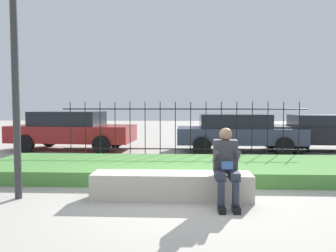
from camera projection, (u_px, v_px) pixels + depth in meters
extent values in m
plane|color=#A8A399|center=(183.00, 199.00, 5.67)|extent=(60.00, 60.00, 0.00)
cube|color=#B7B2A3|center=(172.00, 186.00, 5.66)|extent=(2.74, 0.58, 0.45)
cube|color=gray|center=(172.00, 196.00, 5.68)|extent=(2.63, 0.53, 0.08)
cube|color=black|center=(222.00, 209.00, 4.95)|extent=(0.11, 0.26, 0.09)
cylinder|color=#282D3D|center=(221.00, 193.00, 5.00)|extent=(0.11, 0.11, 0.36)
cube|color=#282D3D|center=(220.00, 175.00, 5.19)|extent=(0.15, 0.42, 0.13)
cube|color=black|center=(236.00, 209.00, 4.94)|extent=(0.11, 0.26, 0.09)
cylinder|color=#282D3D|center=(236.00, 194.00, 4.99)|extent=(0.11, 0.11, 0.36)
cube|color=#282D3D|center=(234.00, 175.00, 5.18)|extent=(0.15, 0.42, 0.13)
cube|color=#333338|center=(225.00, 156.00, 5.38)|extent=(0.38, 0.24, 0.54)
sphere|color=#8C664C|center=(226.00, 134.00, 5.34)|extent=(0.21, 0.21, 0.21)
cylinder|color=#333338|center=(216.00, 156.00, 5.23)|extent=(0.08, 0.29, 0.24)
cylinder|color=#333338|center=(238.00, 157.00, 5.21)|extent=(0.08, 0.29, 0.24)
cube|color=#335689|center=(227.00, 166.00, 5.13)|extent=(0.18, 0.09, 0.13)
cube|color=#4C893D|center=(183.00, 168.00, 7.66)|extent=(9.13, 2.60, 0.29)
cylinder|color=black|center=(183.00, 149.00, 9.62)|extent=(7.13, 0.03, 0.03)
cylinder|color=black|center=(183.00, 109.00, 9.55)|extent=(7.13, 0.03, 0.03)
cylinder|color=black|center=(71.00, 131.00, 9.74)|extent=(0.02, 0.02, 1.73)
cylinder|color=black|center=(86.00, 131.00, 9.72)|extent=(0.02, 0.02, 1.73)
cylinder|color=black|center=(100.00, 131.00, 9.70)|extent=(0.02, 0.02, 1.73)
cylinder|color=black|center=(115.00, 131.00, 9.68)|extent=(0.02, 0.02, 1.73)
cylinder|color=black|center=(130.00, 131.00, 9.66)|extent=(0.02, 0.02, 1.73)
cylinder|color=black|center=(145.00, 131.00, 9.64)|extent=(0.02, 0.02, 1.73)
cylinder|color=black|center=(160.00, 131.00, 9.62)|extent=(0.02, 0.02, 1.73)
cylinder|color=black|center=(175.00, 131.00, 9.60)|extent=(0.02, 0.02, 1.73)
cylinder|color=black|center=(191.00, 131.00, 9.58)|extent=(0.02, 0.02, 1.73)
cylinder|color=black|center=(206.00, 131.00, 9.56)|extent=(0.02, 0.02, 1.73)
cylinder|color=black|center=(221.00, 132.00, 9.53)|extent=(0.02, 0.02, 1.73)
cylinder|color=black|center=(237.00, 132.00, 9.51)|extent=(0.02, 0.02, 1.73)
cylinder|color=black|center=(252.00, 132.00, 9.49)|extent=(0.02, 0.02, 1.73)
cylinder|color=black|center=(268.00, 132.00, 9.47)|extent=(0.02, 0.02, 1.73)
cylinder|color=black|center=(283.00, 132.00, 9.45)|extent=(0.02, 0.02, 1.73)
cylinder|color=black|center=(299.00, 132.00, 9.43)|extent=(0.02, 0.02, 1.73)
cube|color=black|center=(330.00, 134.00, 11.66)|extent=(4.29, 2.01, 0.60)
cube|color=black|center=(326.00, 120.00, 11.65)|extent=(2.39, 1.69, 0.39)
cylinder|color=black|center=(300.00, 145.00, 10.94)|extent=(0.61, 0.23, 0.60)
cylinder|color=black|center=(286.00, 140.00, 12.68)|extent=(0.61, 0.23, 0.60)
cube|color=#383D56|center=(239.00, 135.00, 11.57)|extent=(4.33, 1.84, 0.55)
cube|color=black|center=(234.00, 121.00, 11.55)|extent=(2.39, 1.60, 0.47)
cylinder|color=black|center=(285.00, 146.00, 10.64)|extent=(0.60, 0.20, 0.60)
cylinder|color=black|center=(271.00, 141.00, 12.40)|extent=(0.60, 0.20, 0.60)
cylinder|color=black|center=(202.00, 146.00, 10.78)|extent=(0.60, 0.20, 0.60)
cylinder|color=black|center=(200.00, 140.00, 12.54)|extent=(0.60, 0.20, 0.60)
cube|color=maroon|center=(73.00, 133.00, 11.99)|extent=(4.51, 2.10, 0.59)
cube|color=black|center=(68.00, 118.00, 11.98)|extent=(2.52, 1.75, 0.51)
cylinder|color=black|center=(102.00, 145.00, 10.98)|extent=(0.63, 0.24, 0.62)
cylinder|color=black|center=(116.00, 139.00, 12.74)|extent=(0.63, 0.24, 0.62)
cylinder|color=black|center=(25.00, 144.00, 11.29)|extent=(0.63, 0.24, 0.62)
cylinder|color=black|center=(49.00, 139.00, 13.04)|extent=(0.63, 0.24, 0.62)
cylinder|color=#2D2D30|center=(15.00, 72.00, 5.56)|extent=(0.12, 0.12, 4.36)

